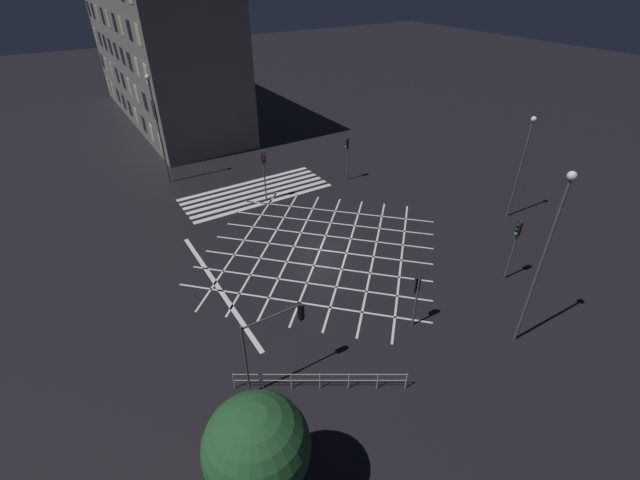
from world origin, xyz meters
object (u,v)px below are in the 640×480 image
Objects in this scene: traffic_light_nw_main at (515,239)px; street_lamp_east at (156,117)px; traffic_light_median_south at (264,167)px; street_lamp_far at (523,156)px; traffic_light_sw_main at (347,150)px; traffic_light_median_north at (416,291)px; street_lamp_west at (547,245)px; street_tree_near at (257,447)px; traffic_light_ne_main at (276,331)px.

street_lamp_east is at bearing -61.39° from traffic_light_nw_main.
traffic_light_median_south is 20.41m from street_lamp_far.
traffic_light_nw_main is 1.05× the size of traffic_light_sw_main.
street_lamp_east reaches higher than traffic_light_median_north.
street_lamp_far reaches higher than traffic_light_median_north.
traffic_light_sw_main is 0.41× the size of street_lamp_west.
street_lamp_far is 28.45m from street_tree_near.
street_lamp_far is (-11.21, -9.11, -1.09)m from street_lamp_west.
street_lamp_east is (6.18, -8.17, 3.05)m from traffic_light_median_south.
street_tree_near is (15.58, 0.42, -2.28)m from street_lamp_west.
street_lamp_east is at bearing -30.76° from traffic_light_sw_main.
street_lamp_far is (-7.19, -5.26, 2.09)m from traffic_light_nw_main.
street_lamp_far is at bearing 135.51° from street_lamp_east.
street_tree_near reaches higher than traffic_light_ne_main.
traffic_light_median_north is at bearing -4.20° from traffic_light_ne_main.
street_lamp_west is 15.75m from street_tree_near.
traffic_light_median_north is 8.08m from traffic_light_nw_main.
street_lamp_east is at bearing -71.01° from street_lamp_west.
traffic_light_median_north is 0.35× the size of street_lamp_east.
traffic_light_sw_main is 29.60m from street_tree_near.
street_lamp_west reaches higher than street_lamp_far.
street_lamp_far reaches higher than traffic_light_nw_main.
traffic_light_nw_main is 6.41m from street_lamp_west.
street_lamp_east is 1.18× the size of street_lamp_far.
street_lamp_east is 0.96× the size of street_lamp_west.
street_lamp_east is 31.30m from street_tree_near.
street_tree_near reaches higher than traffic_light_sw_main.
traffic_light_ne_main is 6.01m from street_tree_near.
street_lamp_far is at bearing 49.74° from traffic_light_median_south.
traffic_light_median_north is at bearing 0.77° from traffic_light_median_south.
street_tree_near reaches higher than traffic_light_nw_main.
traffic_light_sw_main is 0.50× the size of street_lamp_far.
traffic_light_nw_main is 0.53× the size of street_lamp_far.
street_tree_near is at bearing 80.57° from street_lamp_east.
traffic_light_median_north is 0.34× the size of street_lamp_west.
traffic_light_nw_main is 0.97× the size of traffic_light_ne_main.
street_lamp_east reaches higher than traffic_light_median_south.
street_tree_near is (11.29, 22.64, 0.89)m from traffic_light_median_south.
street_tree_near is at bearing 1.53° from street_lamp_west.
traffic_light_median_south reaches higher than traffic_light_median_north.
street_lamp_west is at bearing 10.91° from traffic_light_median_south.
street_tree_near is (19.60, 4.26, 0.89)m from traffic_light_nw_main.
traffic_light_ne_main is at bearing 10.88° from street_lamp_far.
traffic_light_ne_main is at bearing 46.67° from traffic_light_sw_main.
traffic_light_nw_main is (-8.06, 0.13, 0.66)m from traffic_light_median_north.
traffic_light_median_south is 22.86m from street_lamp_west.
traffic_light_ne_main is 26.03m from street_lamp_east.
traffic_light_median_north is 0.42× the size of street_lamp_far.
traffic_light_nw_main reaches higher than traffic_light_median_north.
traffic_light_nw_main is at bearing 24.31° from traffic_light_median_south.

